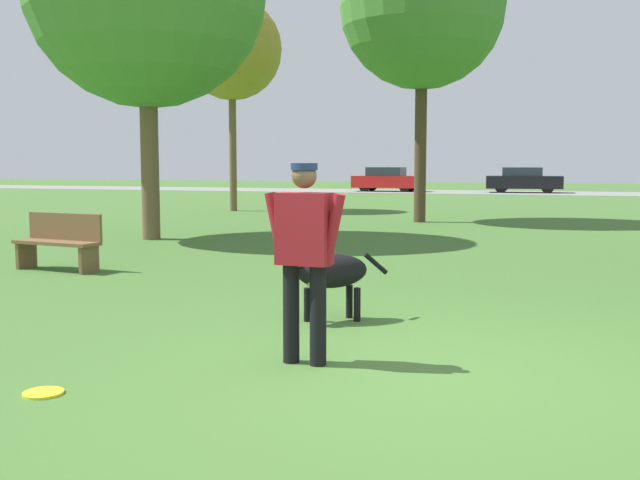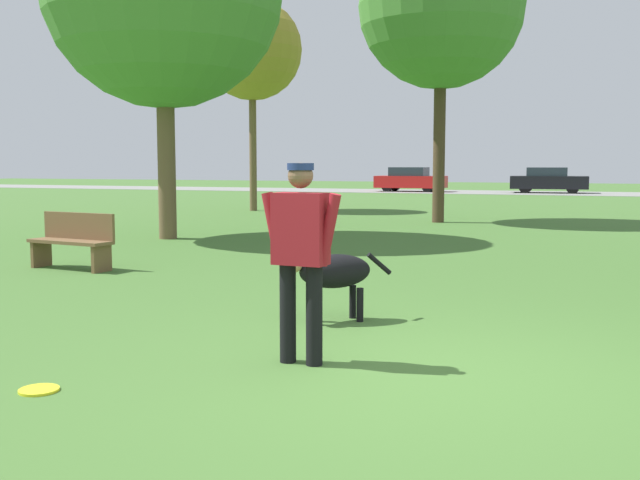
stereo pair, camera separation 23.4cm
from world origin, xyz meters
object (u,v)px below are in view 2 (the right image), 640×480
object	(u,v)px
frisbee	(39,390)
tree_far_left	(252,50)
dog	(332,273)
parked_car_red	(410,180)
park_bench	(74,239)
tree_mid_center	(441,6)
parked_car_black	(549,180)
person	(301,247)

from	to	relation	value
frisbee	tree_far_left	size ratio (longest dim) A/B	0.04
tree_far_left	dog	bearing A→B (deg)	-61.70
parked_car_red	park_bench	xyz separation A→B (m)	(2.96, -32.82, -0.24)
tree_far_left	parked_car_red	size ratio (longest dim) A/B	1.78
tree_mid_center	parked_car_black	xyz separation A→B (m)	(1.36, 22.47, -5.02)
frisbee	person	bearing A→B (deg)	42.78
tree_far_left	tree_mid_center	world-z (taller)	tree_mid_center
frisbee	parked_car_black	size ratio (longest dim) A/B	0.07
tree_mid_center	parked_car_black	bearing A→B (deg)	86.55
frisbee	tree_far_left	bearing A→B (deg)	111.62
dog	tree_far_left	xyz separation A→B (m)	(-8.57, 15.91, 4.84)
person	tree_mid_center	bearing A→B (deg)	100.86
dog	parked_car_red	xyz separation A→B (m)	(-7.87, 35.02, 0.20)
parked_car_red	parked_car_black	distance (m)	7.58
tree_far_left	parked_car_red	bearing A→B (deg)	87.92
parked_car_red	park_bench	distance (m)	32.96
person	frisbee	xyz separation A→B (m)	(-1.42, -1.32, -0.92)
person	tree_far_left	size ratio (longest dim) A/B	0.23
person	tree_far_left	xyz separation A→B (m)	(-8.87, 17.47, 4.40)
tree_mid_center	park_bench	world-z (taller)	tree_mid_center
person	park_bench	xyz separation A→B (m)	(-5.22, 3.77, -0.48)
park_bench	parked_car_red	bearing A→B (deg)	102.42
tree_far_left	parked_car_red	distance (m)	19.68
dog	tree_far_left	distance (m)	18.70
tree_mid_center	parked_car_black	size ratio (longest dim) A/B	1.92
frisbee	tree_far_left	xyz separation A→B (m)	(-7.45, 18.79, 5.31)
tree_far_left	parked_car_black	world-z (taller)	tree_far_left
tree_far_left	tree_mid_center	distance (m)	7.46
parked_car_red	park_bench	size ratio (longest dim) A/B	2.73
parked_car_black	park_bench	world-z (taller)	parked_car_black
frisbee	park_bench	bearing A→B (deg)	126.76
tree_mid_center	parked_car_red	bearing A→B (deg)	105.78
tree_far_left	park_bench	distance (m)	15.00
frisbee	tree_mid_center	size ratio (longest dim) A/B	0.03
frisbee	tree_far_left	world-z (taller)	tree_far_left
park_bench	parked_car_black	bearing A→B (deg)	89.42
tree_mid_center	person	bearing A→B (deg)	-82.31
dog	park_bench	world-z (taller)	park_bench
tree_mid_center	parked_car_red	world-z (taller)	tree_mid_center
tree_mid_center	parked_car_red	size ratio (longest dim) A/B	2.01
tree_mid_center	park_bench	bearing A→B (deg)	-106.61
parked_car_black	frisbee	bearing A→B (deg)	-93.96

